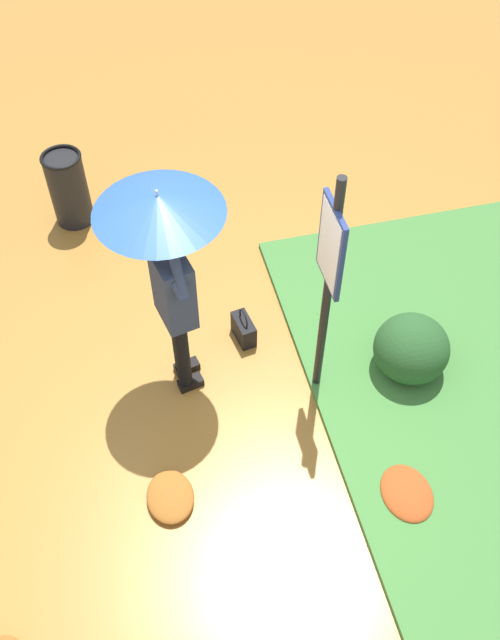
% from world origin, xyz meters
% --- Properties ---
extents(ground_plane, '(18.00, 18.00, 0.00)m').
position_xyz_m(ground_plane, '(0.00, 0.00, 0.00)').
color(ground_plane, '#B27A33').
extents(person_with_umbrella, '(0.96, 0.96, 2.04)m').
position_xyz_m(person_with_umbrella, '(0.37, 0.17, 1.55)').
color(person_with_umbrella, black).
rests_on(person_with_umbrella, ground_plane).
extents(info_sign_post, '(0.44, 0.07, 2.30)m').
position_xyz_m(info_sign_post, '(-0.05, -0.95, 1.44)').
color(info_sign_post, black).
rests_on(info_sign_post, ground_plane).
extents(handbag, '(0.32, 0.19, 0.37)m').
position_xyz_m(handbag, '(0.61, -0.46, 0.13)').
color(handbag, black).
rests_on(handbag, ground_plane).
extents(trash_bin, '(0.42, 0.42, 0.83)m').
position_xyz_m(trash_bin, '(2.66, 0.92, 0.42)').
color(trash_bin, black).
rests_on(trash_bin, ground_plane).
extents(shrub_cluster, '(0.73, 0.66, 0.59)m').
position_xyz_m(shrub_cluster, '(-0.05, -1.82, 0.28)').
color(shrub_cluster, '#285628').
rests_on(shrub_cluster, ground_plane).
extents(leaf_pile_near_person, '(0.50, 0.40, 0.11)m').
position_xyz_m(leaf_pile_near_person, '(-1.25, -1.33, 0.06)').
color(leaf_pile_near_person, '#B74C1E').
rests_on(leaf_pile_near_person, ground_plane).
extents(leaf_pile_by_bench, '(0.46, 0.37, 0.10)m').
position_xyz_m(leaf_pile_by_bench, '(-0.83, 0.48, 0.05)').
color(leaf_pile_by_bench, '#A86023').
rests_on(leaf_pile_by_bench, ground_plane).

